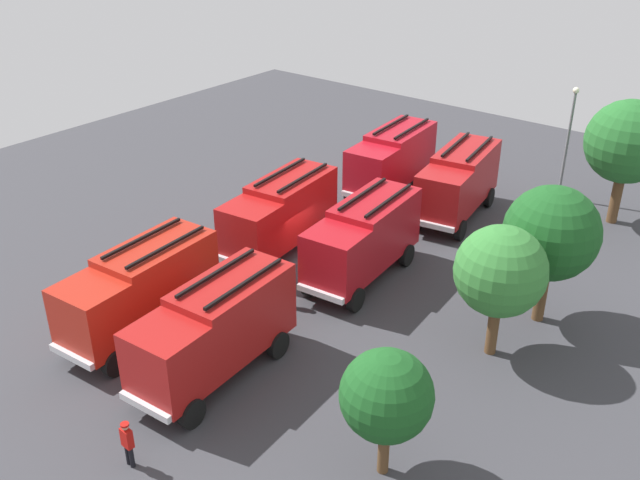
# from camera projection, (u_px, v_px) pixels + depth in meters

# --- Properties ---
(ground_plane) EXTENTS (56.00, 56.00, 0.00)m
(ground_plane) POSITION_uv_depth(u_px,v_px,m) (320.00, 265.00, 35.10)
(ground_plane) COLOR #38383D
(fire_truck_0) EXTENTS (7.39, 3.28, 3.88)m
(fire_truck_0) POSITION_uv_depth(u_px,v_px,m) (392.00, 158.00, 42.22)
(fire_truck_0) COLOR #AF131F
(fire_truck_0) RESTS_ON ground
(fire_truck_1) EXTENTS (7.42, 3.37, 3.88)m
(fire_truck_1) POSITION_uv_depth(u_px,v_px,m) (280.00, 212.00, 35.48)
(fire_truck_1) COLOR #A91515
(fire_truck_1) RESTS_ON ground
(fire_truck_2) EXTENTS (7.36, 3.20, 3.88)m
(fire_truck_2) POSITION_uv_depth(u_px,v_px,m) (140.00, 288.00, 29.02)
(fire_truck_2) COLOR #AE2215
(fire_truck_2) RESTS_ON ground
(fire_truck_3) EXTENTS (7.49, 3.65, 3.88)m
(fire_truck_3) POSITION_uv_depth(u_px,v_px,m) (458.00, 181.00, 39.14)
(fire_truck_3) COLOR #A61719
(fire_truck_3) RESTS_ON ground
(fire_truck_4) EXTENTS (7.39, 3.28, 3.88)m
(fire_truck_4) POSITION_uv_depth(u_px,v_px,m) (363.00, 237.00, 33.05)
(fire_truck_4) COLOR #AB121A
(fire_truck_4) RESTS_ON ground
(fire_truck_5) EXTENTS (7.35, 3.15, 3.88)m
(fire_truck_5) POSITION_uv_depth(u_px,v_px,m) (214.00, 328.00, 26.48)
(fire_truck_5) COLOR #A41715
(fire_truck_5) RESTS_ON ground
(firefighter_0) EXTENTS (0.29, 0.43, 1.75)m
(firefighter_0) POSITION_uv_depth(u_px,v_px,m) (128.00, 442.00, 22.82)
(firefighter_0) COLOR black
(firefighter_0) RESTS_ON ground
(firefighter_1) EXTENTS (0.46, 0.47, 1.78)m
(firefighter_1) POSITION_uv_depth(u_px,v_px,m) (225.00, 302.00, 30.21)
(firefighter_1) COLOR black
(firefighter_1) RESTS_ON ground
(firefighter_2) EXTENTS (0.44, 0.48, 1.63)m
(firefighter_2) POSITION_uv_depth(u_px,v_px,m) (285.00, 288.00, 31.41)
(firefighter_2) COLOR black
(firefighter_2) RESTS_ON ground
(tree_0) EXTENTS (4.45, 4.45, 6.89)m
(tree_0) POSITION_uv_depth(u_px,v_px,m) (628.00, 142.00, 37.34)
(tree_0) COLOR brown
(tree_0) RESTS_ON ground
(tree_1) EXTENTS (3.98, 3.98, 6.17)m
(tree_1) POSITION_uv_depth(u_px,v_px,m) (551.00, 234.00, 28.99)
(tree_1) COLOR brown
(tree_1) RESTS_ON ground
(tree_2) EXTENTS (3.59, 3.59, 5.57)m
(tree_2) POSITION_uv_depth(u_px,v_px,m) (500.00, 272.00, 27.02)
(tree_2) COLOR brown
(tree_2) RESTS_ON ground
(tree_3) EXTENTS (2.95, 2.95, 4.57)m
(tree_3) POSITION_uv_depth(u_px,v_px,m) (387.00, 396.00, 21.64)
(tree_3) COLOR brown
(tree_3) RESTS_ON ground
(traffic_cone_0) EXTENTS (0.47, 0.47, 0.67)m
(traffic_cone_0) POSITION_uv_depth(u_px,v_px,m) (186.00, 333.00, 29.37)
(traffic_cone_0) COLOR #F2600C
(traffic_cone_0) RESTS_ON ground
(lamppost) EXTENTS (0.36, 0.36, 6.70)m
(lamppost) POSITION_uv_depth(u_px,v_px,m) (569.00, 135.00, 40.54)
(lamppost) COLOR slate
(lamppost) RESTS_ON ground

